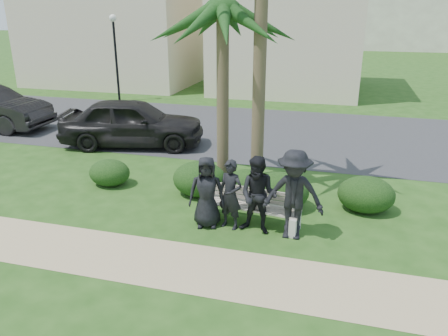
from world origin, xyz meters
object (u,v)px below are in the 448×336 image
at_px(man_b, 230,195).
at_px(palm_left, 223,11).
at_px(street_lamp, 115,43).
at_px(park_bench, 250,209).
at_px(car_a, 132,122).
at_px(man_c, 258,196).
at_px(man_a, 207,192).
at_px(man_d, 294,195).

xyz_separation_m(man_b, palm_left, (-0.91, 2.65, 3.70)).
distance_m(street_lamp, park_bench, 15.39).
relative_size(man_b, car_a, 0.32).
bearing_deg(palm_left, street_lamp, 131.22).
relative_size(park_bench, man_b, 1.47).
distance_m(man_b, man_c, 0.63).
bearing_deg(man_a, car_a, 117.12).
xyz_separation_m(street_lamp, man_d, (10.52, -12.15, -1.98)).
height_order(street_lamp, man_a, street_lamp).
relative_size(man_a, palm_left, 0.29).
relative_size(man_c, car_a, 0.35).
relative_size(park_bench, man_a, 1.43).
bearing_deg(man_a, street_lamp, 112.29).
bearing_deg(man_c, man_a, -173.59).
xyz_separation_m(street_lamp, palm_left, (8.26, -9.42, 1.53)).
xyz_separation_m(man_c, man_d, (0.73, -0.03, 0.11)).
bearing_deg(man_b, palm_left, 125.18).
bearing_deg(man_b, man_a, -157.94).
bearing_deg(palm_left, man_c, -60.40).
bearing_deg(man_c, man_d, 3.87).
xyz_separation_m(palm_left, car_a, (-3.91, 2.37, -3.64)).
height_order(man_b, car_a, car_a).
height_order(man_c, car_a, man_c).
height_order(park_bench, man_d, man_d).
distance_m(man_b, man_d, 1.36).
height_order(street_lamp, man_d, street_lamp).
relative_size(street_lamp, palm_left, 0.79).
bearing_deg(street_lamp, man_a, -54.48).
relative_size(man_c, palm_left, 0.31).
xyz_separation_m(man_d, car_a, (-6.17, 5.10, -0.13)).
distance_m(street_lamp, man_c, 15.72).
xyz_separation_m(man_a, man_d, (1.86, -0.03, 0.16)).
bearing_deg(man_b, park_bench, 52.57).
relative_size(man_a, man_d, 0.83).
bearing_deg(car_a, palm_left, -133.94).
height_order(park_bench, car_a, car_a).
distance_m(man_a, car_a, 6.66).
xyz_separation_m(park_bench, man_b, (-0.37, -0.27, 0.42)).
bearing_deg(street_lamp, car_a, -58.36).
bearing_deg(man_d, park_bench, 160.61).
xyz_separation_m(man_b, man_c, (0.62, -0.05, 0.08)).
bearing_deg(man_b, man_c, 11.47).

